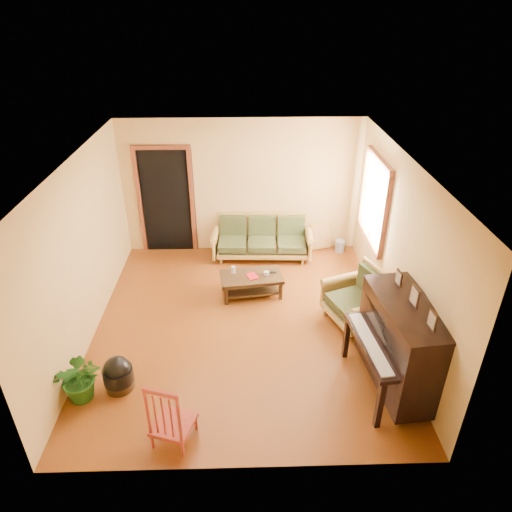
{
  "coord_description": "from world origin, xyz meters",
  "views": [
    {
      "loc": [
        0.04,
        -5.66,
        4.42
      ],
      "look_at": [
        0.21,
        0.2,
        1.1
      ],
      "focal_mm": 32.0,
      "sensor_mm": 36.0,
      "label": 1
    }
  ],
  "objects_px": {
    "coffee_table": "(251,285)",
    "potted_plant": "(80,377)",
    "sofa": "(262,238)",
    "footstool": "(118,377)",
    "ceramic_crock": "(340,246)",
    "red_chair": "(172,410)",
    "piano": "(401,347)",
    "armchair": "(355,297)"
  },
  "relations": [
    {
      "from": "coffee_table",
      "to": "potted_plant",
      "type": "height_order",
      "value": "potted_plant"
    },
    {
      "from": "sofa",
      "to": "footstool",
      "type": "xyz_separation_m",
      "value": [
        -1.98,
        -3.4,
        -0.22
      ]
    },
    {
      "from": "sofa",
      "to": "ceramic_crock",
      "type": "bearing_deg",
      "value": 8.49
    },
    {
      "from": "coffee_table",
      "to": "red_chair",
      "type": "xyz_separation_m",
      "value": [
        -0.94,
        -2.92,
        0.28
      ]
    },
    {
      "from": "footstool",
      "to": "potted_plant",
      "type": "relative_size",
      "value": 0.57
    },
    {
      "from": "red_chair",
      "to": "piano",
      "type": "bearing_deg",
      "value": 33.49
    },
    {
      "from": "coffee_table",
      "to": "footstool",
      "type": "distance_m",
      "value": 2.74
    },
    {
      "from": "sofa",
      "to": "armchair",
      "type": "relative_size",
      "value": 2.1
    },
    {
      "from": "footstool",
      "to": "ceramic_crock",
      "type": "relative_size",
      "value": 1.61
    },
    {
      "from": "sofa",
      "to": "piano",
      "type": "xyz_separation_m",
      "value": [
        1.6,
        -3.44,
        0.23
      ]
    },
    {
      "from": "footstool",
      "to": "potted_plant",
      "type": "bearing_deg",
      "value": -160.46
    },
    {
      "from": "armchair",
      "to": "piano",
      "type": "bearing_deg",
      "value": -100.64
    },
    {
      "from": "sofa",
      "to": "armchair",
      "type": "xyz_separation_m",
      "value": [
        1.34,
        -2.09,
        0.04
      ]
    },
    {
      "from": "coffee_table",
      "to": "armchair",
      "type": "relative_size",
      "value": 1.14
    },
    {
      "from": "armchair",
      "to": "potted_plant",
      "type": "height_order",
      "value": "armchair"
    },
    {
      "from": "footstool",
      "to": "sofa",
      "type": "bearing_deg",
      "value": 59.78
    },
    {
      "from": "red_chair",
      "to": "ceramic_crock",
      "type": "xyz_separation_m",
      "value": [
        2.74,
        4.38,
        -0.34
      ]
    },
    {
      "from": "sofa",
      "to": "footstool",
      "type": "height_order",
      "value": "sofa"
    },
    {
      "from": "armchair",
      "to": "coffee_table",
      "type": "bearing_deg",
      "value": 131.73
    },
    {
      "from": "armchair",
      "to": "red_chair",
      "type": "relative_size",
      "value": 0.97
    },
    {
      "from": "coffee_table",
      "to": "armchair",
      "type": "xyz_separation_m",
      "value": [
        1.57,
        -0.79,
        0.26
      ]
    },
    {
      "from": "footstool",
      "to": "potted_plant",
      "type": "height_order",
      "value": "potted_plant"
    },
    {
      "from": "coffee_table",
      "to": "piano",
      "type": "distance_m",
      "value": 2.85
    },
    {
      "from": "sofa",
      "to": "ceramic_crock",
      "type": "height_order",
      "value": "sofa"
    },
    {
      "from": "coffee_table",
      "to": "footstool",
      "type": "relative_size",
      "value": 2.68
    },
    {
      "from": "coffee_table",
      "to": "footstool",
      "type": "bearing_deg",
      "value": -129.73
    },
    {
      "from": "ceramic_crock",
      "to": "potted_plant",
      "type": "distance_m",
      "value": 5.44
    },
    {
      "from": "piano",
      "to": "footstool",
      "type": "distance_m",
      "value": 3.61
    },
    {
      "from": "potted_plant",
      "to": "footstool",
      "type": "bearing_deg",
      "value": 19.54
    },
    {
      "from": "piano",
      "to": "red_chair",
      "type": "bearing_deg",
      "value": -170.84
    },
    {
      "from": "sofa",
      "to": "potted_plant",
      "type": "relative_size",
      "value": 2.83
    },
    {
      "from": "coffee_table",
      "to": "ceramic_crock",
      "type": "bearing_deg",
      "value": 39.12
    },
    {
      "from": "armchair",
      "to": "red_chair",
      "type": "height_order",
      "value": "red_chair"
    },
    {
      "from": "coffee_table",
      "to": "potted_plant",
      "type": "bearing_deg",
      "value": -133.83
    },
    {
      "from": "piano",
      "to": "footstool",
      "type": "relative_size",
      "value": 3.77
    },
    {
      "from": "red_chair",
      "to": "potted_plant",
      "type": "height_order",
      "value": "red_chair"
    },
    {
      "from": "coffee_table",
      "to": "ceramic_crock",
      "type": "distance_m",
      "value": 2.32
    },
    {
      "from": "sofa",
      "to": "potted_plant",
      "type": "xyz_separation_m",
      "value": [
        -2.39,
        -3.55,
        -0.07
      ]
    },
    {
      "from": "armchair",
      "to": "ceramic_crock",
      "type": "bearing_deg",
      "value": 62.79
    },
    {
      "from": "armchair",
      "to": "potted_plant",
      "type": "distance_m",
      "value": 4.01
    },
    {
      "from": "armchair",
      "to": "footstool",
      "type": "relative_size",
      "value": 2.35
    },
    {
      "from": "sofa",
      "to": "coffee_table",
      "type": "bearing_deg",
      "value": -97.7
    }
  ]
}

